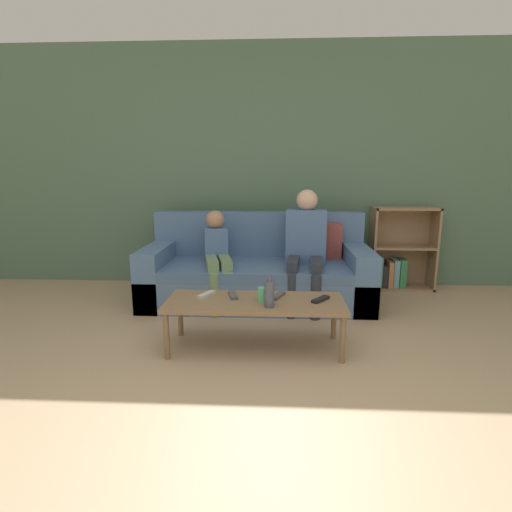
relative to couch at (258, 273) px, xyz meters
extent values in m
plane|color=tan|center=(0.07, -2.30, -0.28)|extent=(22.00, 22.00, 0.00)
cube|color=#4C6B56|center=(0.07, 0.66, 1.02)|extent=(12.00, 0.06, 2.60)
cube|color=#4C6B93|center=(-0.01, -0.05, -0.13)|extent=(2.17, 0.93, 0.30)
cube|color=#466288|center=(-0.01, -0.14, 0.07)|extent=(1.73, 0.75, 0.10)
cube|color=#4C6B93|center=(-0.01, 0.32, 0.35)|extent=(2.17, 0.18, 0.46)
cube|color=#4C6B93|center=(-0.98, -0.05, 0.00)|extent=(0.22, 0.93, 0.56)
cube|color=#4C6B93|center=(0.97, -0.05, 0.00)|extent=(0.22, 0.93, 0.56)
cube|color=#93423D|center=(0.66, 0.17, 0.30)|extent=(0.36, 0.12, 0.36)
cube|color=#8E7051|center=(1.22, 0.48, 0.17)|extent=(0.02, 0.28, 0.89)
cube|color=#8E7051|center=(1.88, 0.48, 0.17)|extent=(0.02, 0.28, 0.89)
cube|color=#8E7051|center=(1.55, 0.61, 0.17)|extent=(0.68, 0.02, 0.89)
cube|color=#8E7051|center=(1.55, 0.48, -0.26)|extent=(0.68, 0.28, 0.02)
cube|color=#8E7051|center=(1.55, 0.48, 0.19)|extent=(0.63, 0.28, 0.02)
cube|color=#8E7051|center=(1.55, 0.48, 0.61)|extent=(0.68, 0.28, 0.02)
cube|color=#993D84|center=(1.26, 0.46, -0.10)|extent=(0.04, 0.16, 0.31)
cube|color=#2D7A4C|center=(1.31, 0.47, -0.08)|extent=(0.05, 0.21, 0.34)
cube|color=#232328|center=(1.37, 0.47, -0.13)|extent=(0.06, 0.18, 0.24)
cube|color=#B77542|center=(1.42, 0.47, -0.11)|extent=(0.05, 0.20, 0.29)
cube|color=#6699A8|center=(1.48, 0.47, -0.10)|extent=(0.06, 0.18, 0.30)
cube|color=#2D7A4C|center=(1.55, 0.46, -0.10)|extent=(0.07, 0.16, 0.31)
cylinder|color=brown|center=(-0.56, -1.32, -0.11)|extent=(0.04, 0.04, 0.33)
cylinder|color=brown|center=(0.63, -1.32, -0.11)|extent=(0.04, 0.04, 0.33)
cylinder|color=brown|center=(-0.56, -0.92, -0.11)|extent=(0.04, 0.04, 0.33)
cylinder|color=brown|center=(0.63, -0.92, -0.11)|extent=(0.04, 0.04, 0.33)
cube|color=brown|center=(0.03, -1.12, 0.07)|extent=(1.27, 0.48, 0.03)
cylinder|color=#282D38|center=(0.32, -0.49, -0.08)|extent=(0.10, 0.10, 0.40)
cylinder|color=#282D38|center=(0.53, -0.51, -0.08)|extent=(0.10, 0.10, 0.40)
cube|color=#282D38|center=(0.34, -0.25, 0.16)|extent=(0.14, 0.42, 0.09)
cube|color=#282D38|center=(0.55, -0.27, 0.16)|extent=(0.14, 0.42, 0.09)
cube|color=#476693|center=(0.47, -0.01, 0.38)|extent=(0.40, 0.24, 0.51)
sphere|color=#D1A889|center=(0.47, -0.01, 0.72)|extent=(0.20, 0.20, 0.20)
cylinder|color=#66845B|center=(-0.36, -0.49, -0.08)|extent=(0.11, 0.11, 0.40)
cylinder|color=#66845B|center=(-0.24, -0.47, -0.08)|extent=(0.11, 0.11, 0.40)
cube|color=#66845B|center=(-0.42, -0.26, 0.16)|extent=(0.19, 0.43, 0.09)
cube|color=#66845B|center=(-0.30, -0.23, 0.16)|extent=(0.19, 0.43, 0.09)
cube|color=#476693|center=(-0.41, 0.00, 0.29)|extent=(0.26, 0.25, 0.33)
sphere|color=#A87A5B|center=(-0.41, 0.00, 0.53)|extent=(0.18, 0.18, 0.18)
cylinder|color=#4CB77A|center=(0.09, -1.14, 0.14)|extent=(0.07, 0.07, 0.10)
cube|color=#47474C|center=(-0.13, -1.04, 0.10)|extent=(0.09, 0.18, 0.02)
cube|color=black|center=(0.50, -1.11, 0.10)|extent=(0.14, 0.16, 0.02)
cube|color=#B7B7BC|center=(-0.33, -1.03, 0.10)|extent=(0.12, 0.17, 0.02)
cube|color=#47474C|center=(0.20, -1.03, 0.10)|extent=(0.11, 0.18, 0.02)
cylinder|color=#424756|center=(0.14, -1.25, 0.18)|extent=(0.07, 0.07, 0.18)
cylinder|color=#424756|center=(0.14, -1.25, 0.29)|extent=(0.03, 0.03, 0.05)
camera|label=1|loc=(0.17, -3.84, 0.99)|focal=28.00mm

